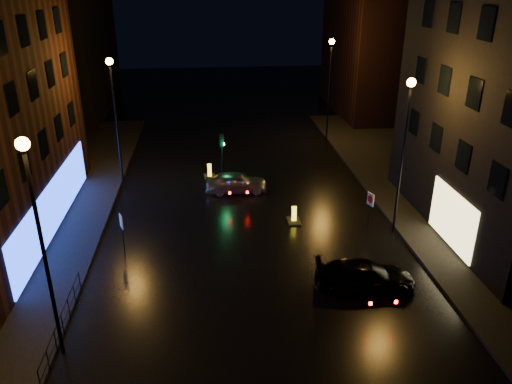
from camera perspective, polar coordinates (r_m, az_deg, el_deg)
ground at (r=21.70m, az=0.99°, el=-12.98°), size 120.00×120.00×0.00m
pavement_right at (r=32.64m, az=24.41°, el=-1.85°), size 12.00×44.00×0.15m
building_far_left at (r=54.43m, az=-21.39°, el=15.81°), size 8.00×16.00×14.00m
building_far_right at (r=52.64m, az=13.73°, el=15.40°), size 8.00×14.00×12.00m
street_lamp_lnear at (r=17.90m, az=-23.73°, el=-2.85°), size 0.44×0.44×8.37m
street_lamp_lfar at (r=32.65m, az=-15.90°, el=9.67°), size 0.44×0.44×8.37m
street_lamp_rnear at (r=26.37m, az=16.66°, el=6.37°), size 0.44×0.44×8.37m
street_lamp_rfar at (r=41.19m, az=8.45°, el=13.05°), size 0.44×0.44×8.37m
traffic_signal at (r=33.68m, az=-3.83°, el=1.89°), size 1.40×2.40×3.45m
guard_railing at (r=21.18m, az=-21.33°, el=-13.43°), size 0.05×6.04×1.00m
silver_hatchback at (r=32.12m, az=-2.29°, el=1.14°), size 3.96×1.60×1.35m
dark_sedan at (r=22.98m, az=12.35°, el=-9.35°), size 4.62×2.32×1.29m
bollard_near at (r=28.46m, az=4.35°, el=-3.03°), size 0.74×1.09×0.94m
bollard_far at (r=34.73m, az=-5.32°, el=2.02°), size 0.85×1.19×0.98m
road_sign_left at (r=25.50m, az=-15.10°, el=-3.63°), size 0.23×0.50×2.15m
road_sign_right at (r=27.63m, az=12.92°, el=-1.17°), size 0.22×0.51×2.18m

